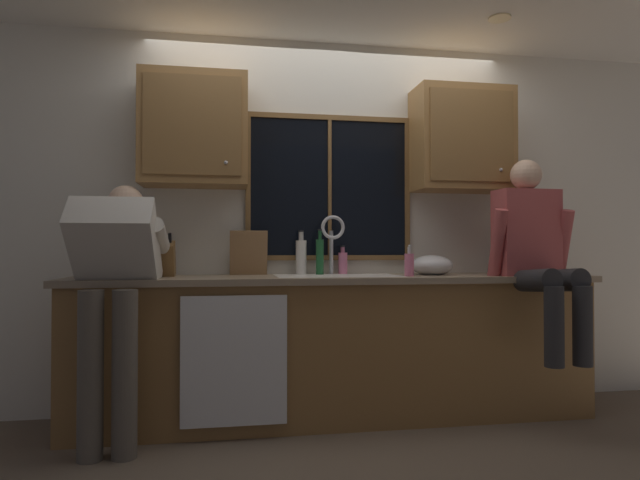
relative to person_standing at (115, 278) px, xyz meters
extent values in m
cube|color=silver|center=(1.31, 0.64, 0.34)|extent=(5.68, 0.12, 2.55)
cylinder|color=#FFEAB2|center=(2.30, -0.02, 1.61)|extent=(0.14, 0.14, 0.01)
cube|color=black|center=(1.32, 0.57, 0.59)|extent=(1.10, 0.02, 0.95)
cube|color=brown|center=(1.32, 0.56, 1.08)|extent=(1.17, 0.02, 0.04)
cube|color=brown|center=(1.32, 0.56, 0.10)|extent=(1.17, 0.02, 0.04)
cube|color=brown|center=(0.75, 0.56, 0.59)|extent=(0.03, 0.02, 0.95)
cube|color=brown|center=(1.88, 0.56, 0.59)|extent=(0.03, 0.02, 0.95)
cube|color=brown|center=(1.32, 0.56, 0.59)|extent=(0.02, 0.02, 0.95)
cube|color=olive|center=(1.31, 0.29, -0.49)|extent=(3.28, 0.58, 0.88)
cube|color=gray|center=(1.31, 0.27, -0.03)|extent=(3.34, 0.62, 0.04)
cube|color=white|center=(0.65, -0.03, -0.48)|extent=(0.60, 0.02, 0.74)
cube|color=#9E703D|center=(0.40, 0.41, 0.93)|extent=(0.67, 0.33, 0.72)
cube|color=olive|center=(0.40, 0.24, 0.93)|extent=(0.59, 0.01, 0.62)
sphere|color=#B2B2B7|center=(0.60, 0.23, 0.70)|extent=(0.02, 0.02, 0.02)
cube|color=#9E703D|center=(2.23, 0.41, 0.93)|extent=(0.67, 0.33, 0.72)
cube|color=olive|center=(2.23, 0.24, 0.93)|extent=(0.59, 0.01, 0.62)
sphere|color=#B2B2B7|center=(2.44, 0.23, 0.70)|extent=(0.02, 0.02, 0.02)
cube|color=white|center=(1.32, 0.28, -0.02)|extent=(0.80, 0.46, 0.02)
cube|color=beige|center=(1.12, 0.28, -0.12)|extent=(0.36, 0.42, 0.20)
cube|color=beige|center=(1.52, 0.28, -0.12)|extent=(0.36, 0.42, 0.20)
cube|color=white|center=(1.32, 0.28, -0.12)|extent=(0.04, 0.42, 0.20)
cylinder|color=silver|center=(1.32, 0.50, 0.14)|extent=(0.03, 0.03, 0.30)
torus|color=silver|center=(1.32, 0.44, 0.31)|extent=(0.16, 0.02, 0.16)
cylinder|color=silver|center=(1.40, 0.50, 0.04)|extent=(0.03, 0.03, 0.09)
cylinder|color=#595147|center=(-0.08, -0.18, -0.49)|extent=(0.13, 0.13, 0.88)
cylinder|color=#595147|center=(0.09, -0.18, -0.49)|extent=(0.13, 0.13, 0.88)
cube|color=beige|center=(0.00, 0.02, 0.16)|extent=(0.44, 0.56, 0.57)
sphere|color=beige|center=(0.00, 0.29, 0.44)|extent=(0.21, 0.21, 0.21)
cylinder|color=beige|center=(-0.22, 0.20, 0.21)|extent=(0.09, 0.52, 0.26)
cylinder|color=beige|center=(0.22, 0.20, 0.21)|extent=(0.09, 0.52, 0.26)
cylinder|color=#262628|center=(2.45, -0.11, -0.03)|extent=(0.14, 0.43, 0.16)
cylinder|color=#262628|center=(2.63, -0.11, -0.03)|extent=(0.14, 0.43, 0.16)
cylinder|color=#262628|center=(2.45, -0.33, -0.28)|extent=(0.11, 0.11, 0.46)
cylinder|color=#262628|center=(2.63, -0.33, -0.28)|extent=(0.11, 0.11, 0.46)
cube|color=#B24C4C|center=(2.54, 0.11, 0.27)|extent=(0.41, 0.22, 0.56)
sphere|color=beige|center=(2.54, 0.11, 0.65)|extent=(0.20, 0.20, 0.20)
cylinder|color=#B24C4C|center=(2.31, 0.06, 0.19)|extent=(0.08, 0.20, 0.47)
cylinder|color=#B24C4C|center=(2.77, 0.06, 0.19)|extent=(0.08, 0.20, 0.47)
cube|color=brown|center=(0.23, 0.36, 0.09)|extent=(0.12, 0.18, 0.25)
cylinder|color=black|center=(0.19, 0.30, 0.24)|extent=(0.02, 0.05, 0.09)
cylinder|color=black|center=(0.23, 0.30, 0.24)|extent=(0.02, 0.04, 0.08)
cylinder|color=black|center=(0.26, 0.30, 0.23)|extent=(0.02, 0.04, 0.06)
cube|color=#997047|center=(0.75, 0.50, 0.13)|extent=(0.25, 0.08, 0.30)
ellipsoid|color=silver|center=(1.97, 0.30, 0.05)|extent=(0.28, 0.28, 0.14)
cylinder|color=pink|center=(1.76, 0.15, 0.06)|extent=(0.06, 0.06, 0.14)
cylinder|color=silver|center=(1.76, 0.15, 0.15)|extent=(0.02, 0.02, 0.04)
cylinder|color=silver|center=(1.76, 0.13, 0.18)|extent=(0.01, 0.04, 0.01)
cylinder|color=pink|center=(1.40, 0.50, 0.06)|extent=(0.06, 0.06, 0.15)
cylinder|color=#AD5B7A|center=(1.40, 0.50, 0.15)|extent=(0.03, 0.03, 0.04)
cylinder|color=black|center=(1.40, 0.50, 0.18)|extent=(0.03, 0.03, 0.01)
cylinder|color=#1E592D|center=(1.23, 0.44, 0.11)|extent=(0.05, 0.05, 0.24)
cylinder|color=#184724|center=(1.23, 0.44, 0.25)|extent=(0.02, 0.02, 0.06)
cylinder|color=black|center=(1.23, 0.44, 0.29)|extent=(0.03, 0.03, 0.01)
cylinder|color=silver|center=(1.11, 0.48, 0.10)|extent=(0.07, 0.07, 0.23)
cylinder|color=#B3AFA7|center=(1.11, 0.48, 0.25)|extent=(0.03, 0.03, 0.06)
cylinder|color=black|center=(1.11, 0.48, 0.28)|extent=(0.04, 0.04, 0.01)
camera|label=1|loc=(0.62, -3.15, 0.16)|focal=30.35mm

